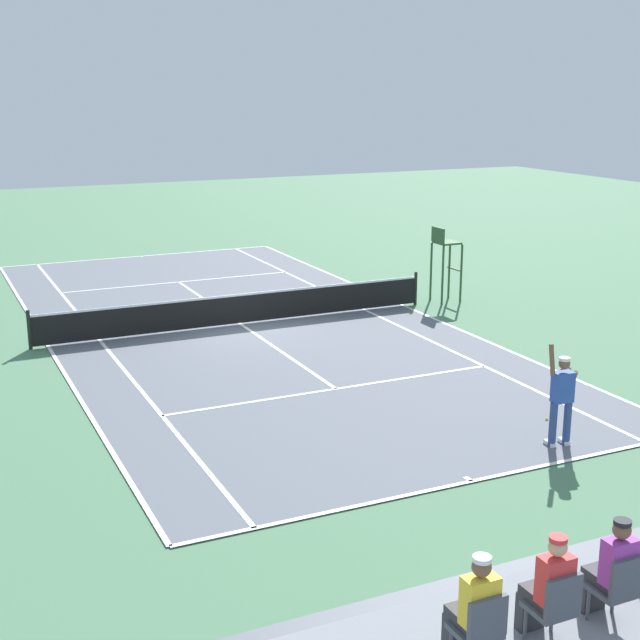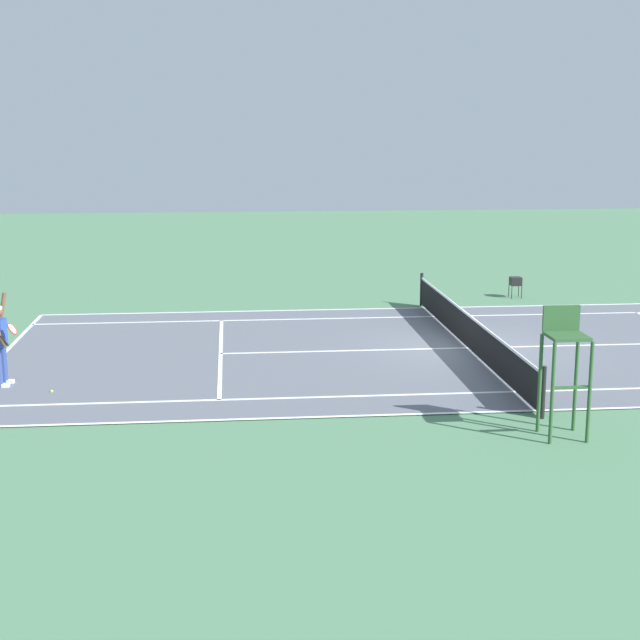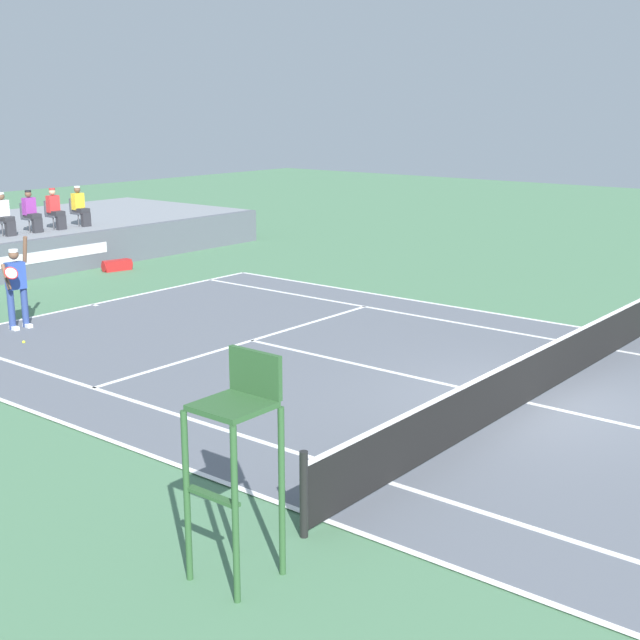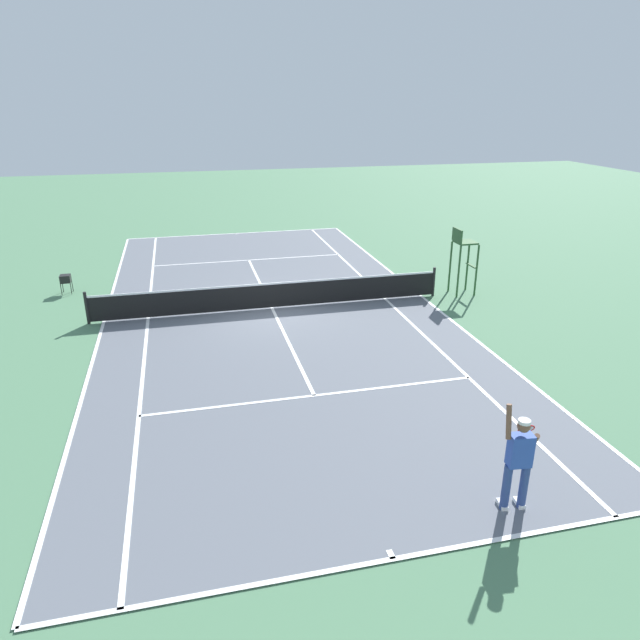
{
  "view_description": "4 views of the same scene",
  "coord_description": "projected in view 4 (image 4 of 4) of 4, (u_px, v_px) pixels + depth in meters",
  "views": [
    {
      "loc": [
        8.6,
        23.99,
        6.81
      ],
      "look_at": [
        -0.74,
        3.93,
        1.0
      ],
      "focal_mm": 50.27,
      "sensor_mm": 36.0,
      "label": 1
    },
    {
      "loc": [
        -23.25,
        6.11,
        5.72
      ],
      "look_at": [
        -0.74,
        3.93,
        1.0
      ],
      "focal_mm": 52.61,
      "sensor_mm": 36.0,
      "label": 2
    },
    {
      "loc": [
        -13.06,
        -5.95,
        4.92
      ],
      "look_at": [
        -0.74,
        3.93,
        1.0
      ],
      "focal_mm": 48.89,
      "sensor_mm": 36.0,
      "label": 3
    },
    {
      "loc": [
        2.81,
        18.57,
        6.85
      ],
      "look_at": [
        -0.74,
        3.93,
        1.0
      ],
      "focal_mm": 32.58,
      "sensor_mm": 36.0,
      "label": 4
    }
  ],
  "objects": [
    {
      "name": "umpire_chair",
      "position": [
        463.0,
        253.0,
        20.9
      ],
      "size": [
        0.77,
        0.77,
        2.44
      ],
      "color": "#2D562D",
      "rests_on": "ground"
    },
    {
      "name": "ground_plane",
      "position": [
        272.0,
        309.0,
        19.92
      ],
      "size": [
        80.0,
        80.0,
        0.0
      ],
      "primitive_type": "plane",
      "color": "#4C7A56"
    },
    {
      "name": "tennis_ball",
      "position": [
        510.0,
        463.0,
        11.5
      ],
      "size": [
        0.07,
        0.07,
        0.07
      ],
      "primitive_type": "sphere",
      "color": "#D1E533",
      "rests_on": "ground"
    },
    {
      "name": "ball_hopper",
      "position": [
        65.0,
        278.0,
        21.29
      ],
      "size": [
        0.36,
        0.36,
        0.7
      ],
      "color": "black",
      "rests_on": "ground"
    },
    {
      "name": "tennis_player",
      "position": [
        518.0,
        461.0,
        9.95
      ],
      "size": [
        0.8,
        0.62,
        2.08
      ],
      "color": "navy",
      "rests_on": "ground"
    },
    {
      "name": "net",
      "position": [
        272.0,
        294.0,
        19.73
      ],
      "size": [
        11.98,
        0.1,
        1.07
      ],
      "color": "black",
      "rests_on": "ground"
    },
    {
      "name": "court",
      "position": [
        272.0,
        308.0,
        19.92
      ],
      "size": [
        11.08,
        23.88,
        0.03
      ],
      "color": "slate",
      "rests_on": "ground"
    }
  ]
}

